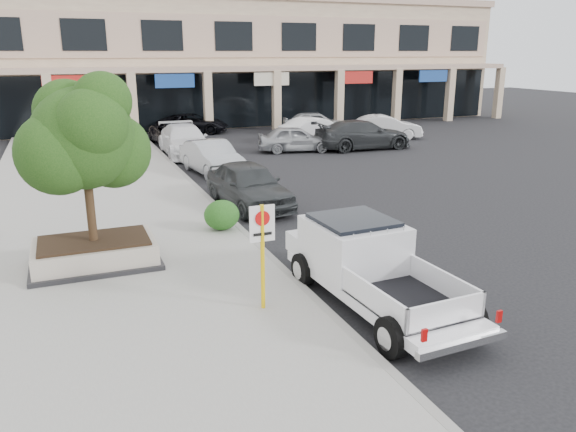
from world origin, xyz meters
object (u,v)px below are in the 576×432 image
(planter, at_px, (95,252))
(lot_car_a, at_px, (295,139))
(curb_car_b, at_px, (212,158))
(pickup_truck, at_px, (377,269))
(lot_car_d, at_px, (193,123))
(lot_car_e, at_px, (316,123))
(planter_tree, at_px, (89,138))
(curb_car_a, at_px, (249,185))
(curb_car_d, at_px, (175,134))
(lot_car_c, at_px, (363,135))
(no_parking_sign, at_px, (262,243))
(lot_car_f, at_px, (385,127))
(curb_car_c, at_px, (185,140))
(lot_car_b, at_px, (316,130))

(planter, xyz_separation_m, lot_car_a, (11.69, 14.62, 0.25))
(curb_car_b, height_order, lot_car_a, curb_car_b)
(planter, relative_size, lot_car_a, 0.75)
(pickup_truck, distance_m, lot_car_d, 28.88)
(lot_car_e, bearing_deg, pickup_truck, 174.94)
(planter_tree, distance_m, curb_car_b, 12.08)
(curb_car_a, xyz_separation_m, curb_car_d, (0.20, 14.82, -0.11))
(lot_car_c, bearing_deg, planter_tree, 133.22)
(curb_car_b, xyz_separation_m, lot_car_d, (2.15, 13.64, -0.09))
(no_parking_sign, bearing_deg, curb_car_a, 73.90)
(pickup_truck, relative_size, curb_car_a, 1.19)
(lot_car_f, bearing_deg, lot_car_c, 147.97)
(lot_car_c, bearing_deg, lot_car_e, 1.18)
(no_parking_sign, bearing_deg, lot_car_f, 53.09)
(pickup_truck, relative_size, lot_car_a, 1.34)
(lot_car_c, bearing_deg, curb_car_c, 81.26)
(pickup_truck, relative_size, curb_car_b, 1.23)
(no_parking_sign, height_order, curb_car_b, no_parking_sign)
(pickup_truck, distance_m, curb_car_c, 20.46)
(no_parking_sign, height_order, lot_car_a, no_parking_sign)
(curb_car_a, height_order, lot_car_c, lot_car_c)
(lot_car_a, bearing_deg, pickup_truck, 174.72)
(curb_car_d, height_order, lot_car_d, curb_car_d)
(planter, height_order, lot_car_f, lot_car_f)
(curb_car_c, relative_size, lot_car_c, 0.98)
(planter_tree, relative_size, curb_car_b, 0.86)
(planter_tree, bearing_deg, curb_car_c, 70.56)
(lot_car_c, bearing_deg, planter, 133.29)
(curb_car_a, bearing_deg, lot_car_d, 78.20)
(planter, xyz_separation_m, curb_car_c, (5.66, 15.80, 0.34))
(curb_car_b, height_order, lot_car_e, lot_car_e)
(lot_car_c, distance_m, lot_car_d, 12.72)
(planter, height_order, lot_car_d, lot_car_d)
(no_parking_sign, relative_size, lot_car_c, 0.40)
(curb_car_b, height_order, lot_car_f, curb_car_b)
(lot_car_b, relative_size, lot_car_f, 1.01)
(lot_car_b, bearing_deg, no_parking_sign, 138.60)
(planter_tree, distance_m, curb_car_a, 7.41)
(curb_car_a, distance_m, lot_car_a, 11.88)
(curb_car_b, distance_m, lot_car_f, 14.59)
(curb_car_b, xyz_separation_m, lot_car_b, (8.42, 6.92, 0.01))
(planter_tree, xyz_separation_m, no_parking_sign, (3.04, -4.20, -1.78))
(curb_car_c, bearing_deg, lot_car_a, -10.00)
(planter, distance_m, lot_car_d, 25.41)
(curb_car_a, bearing_deg, curb_car_d, 84.22)
(lot_car_c, bearing_deg, pickup_truck, 153.19)
(lot_car_c, height_order, lot_car_d, lot_car_c)
(planter_tree, xyz_separation_m, pickup_truck, (5.48, -4.81, -2.52))
(curb_car_a, bearing_deg, lot_car_e, 53.14)
(lot_car_c, height_order, lot_car_f, lot_car_c)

